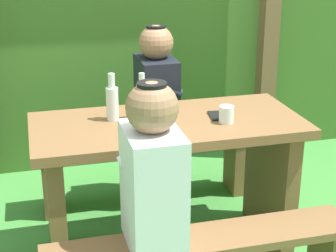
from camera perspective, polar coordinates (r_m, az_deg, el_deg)
The scene contains 12 objects.
ground_plane at distance 3.14m, azimuth 0.00°, elevation -12.87°, with size 12.00×12.00×0.00m, color #3D8437.
hedge_backdrop at distance 4.40m, azimuth -5.72°, elevation 8.45°, with size 6.40×0.90×1.63m, color #3B6525.
pergola_post_right at distance 4.05m, azimuth 10.69°, elevation 11.68°, with size 0.12×0.12×2.26m, color brown.
picnic_table at distance 2.88m, azimuth 0.00°, elevation -4.16°, with size 1.40×0.64×0.77m.
bench_far at distance 3.50m, azimuth -2.48°, elevation -3.25°, with size 1.40×0.24×0.44m.
person_white_shirt at distance 2.21m, azimuth -1.63°, elevation -5.03°, with size 0.25×0.35×0.72m.
person_black_coat at distance 3.35m, azimuth -1.22°, elevation 4.04°, with size 0.25×0.35×0.72m.
drinking_glass at distance 2.76m, azimuth 6.18°, elevation 1.22°, with size 0.08×0.08×0.09m, color silver.
bottle_left at distance 2.79m, azimuth -5.90°, elevation 2.59°, with size 0.06×0.06×0.25m.
bottle_right at distance 2.67m, azimuth -0.64°, elevation 1.68°, with size 0.06×0.06×0.23m.
bottle_center at distance 2.79m, azimuth -2.75°, elevation 2.77°, with size 0.06×0.06×0.25m.
cell_phone at distance 2.86m, azimuth 5.09°, elevation 1.10°, with size 0.07×0.14×0.01m, color black.
Camera 1 is at (-0.66, -2.53, 1.73)m, focal length 57.86 mm.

